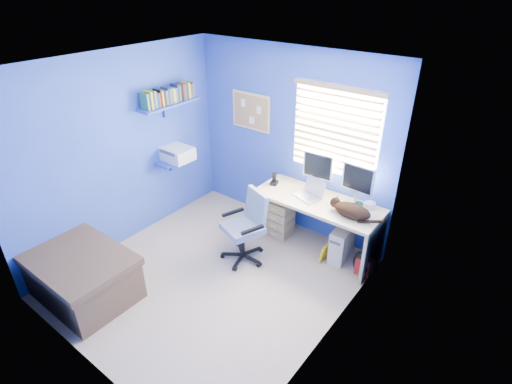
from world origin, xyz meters
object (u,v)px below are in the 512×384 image
Objects in this scene: cat at (352,211)px; tower_pc at (342,243)px; desk at (316,225)px; laptop at (308,190)px; office_chair at (246,235)px.

cat reaches higher than tower_pc.
laptop is (-0.14, -0.01, 0.48)m from desk.
laptop is at bearing 179.58° from cat.
desk is at bearing 24.07° from laptop.
office_chair reaches higher than cat.
tower_pc is 0.49× the size of office_chair.
cat is 0.62m from tower_pc.
cat is 1.00× the size of tower_pc.
tower_pc is at bearing 5.33° from desk.
laptop is 0.73× the size of cat.
tower_pc is at bearing 37.13° from office_chair.
cat is at bearing -49.13° from tower_pc.
cat is (0.50, -0.09, 0.45)m from desk.
desk is 3.61× the size of tower_pc.
desk is 3.62× the size of cat.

